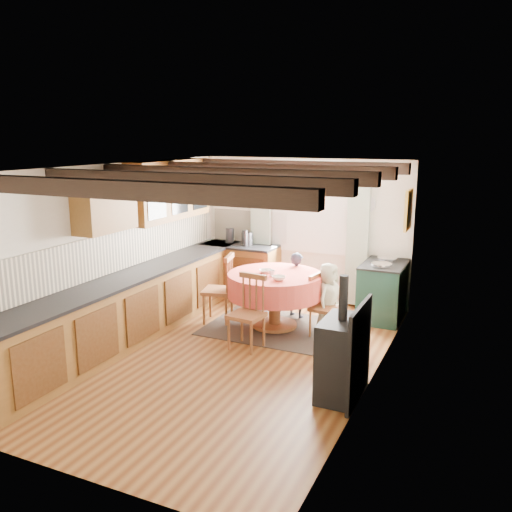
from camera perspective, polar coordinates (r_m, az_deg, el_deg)
The scene contains 41 objects.
floor at distance 6.99m, azimuth -2.77°, elevation -10.57°, with size 3.60×5.50×0.00m, color brown.
ceiling at distance 6.43m, azimuth -3.00°, elevation 9.47°, with size 3.60×5.50×0.00m, color white.
wall_back at distance 9.09m, azimuth 5.12°, elevation 2.78°, with size 3.60×0.00×2.40m, color silver.
wall_front at distance 4.47m, azimuth -19.50°, elevation -8.56°, with size 3.60×0.00×2.40m, color silver.
wall_left at distance 7.59m, azimuth -15.04°, elevation 0.40°, with size 0.00×5.50×2.40m, color silver.
wall_right at distance 6.02m, azimuth 12.53°, elevation -2.64°, with size 0.00×5.50×2.40m, color silver.
beam_a at distance 4.76m, azimuth -14.24°, elevation 6.86°, with size 3.60×0.16×0.16m, color black.
beam_b at distance 5.57m, azimuth -7.78°, elevation 7.94°, with size 3.60×0.16×0.16m, color black.
beam_c at distance 6.44m, azimuth -2.99°, elevation 8.67°, with size 3.60×0.16×0.16m, color black.
beam_d at distance 7.34m, azimuth 0.66°, elevation 9.19°, with size 3.60×0.16×0.16m, color black.
beam_e at distance 8.26m, azimuth 3.51°, elevation 9.56°, with size 3.60×0.16×0.16m, color black.
splash_left at distance 7.81m, azimuth -13.54°, elevation 0.82°, with size 0.02×4.50×0.55m, color beige.
splash_back at distance 9.44m, azimuth -0.66°, elevation 3.21°, with size 1.40×0.02×0.55m, color beige.
base_cabinet_left at distance 7.60m, azimuth -12.95°, elevation -5.40°, with size 0.60×5.30×0.88m, color brown.
base_cabinet_back at distance 9.38m, azimuth -1.65°, elevation -1.62°, with size 1.30×0.60×0.88m, color brown.
worktop_left at distance 7.46m, azimuth -13.01°, elevation -2.06°, with size 0.64×5.30×0.04m, color black.
worktop_back at distance 9.26m, azimuth -1.72°, elevation 1.11°, with size 1.30×0.64×0.04m, color black.
wall_cabinet_glass at distance 8.33m, azimuth -9.17°, elevation 6.97°, with size 0.34×1.80×0.90m, color brown.
wall_cabinet_solid at distance 7.14m, azimuth -15.83°, elevation 5.30°, with size 0.34×0.90×0.70m, color brown.
window_frame at distance 8.98m, azimuth 5.74°, elevation 5.23°, with size 1.34×0.03×1.54m, color white.
window_pane at distance 8.99m, azimuth 5.75°, elevation 5.23°, with size 1.20×0.01×1.40m, color white.
curtain_left at distance 9.29m, azimuth 0.53°, elevation 2.42°, with size 0.35×0.10×2.10m, color #A2A2A2.
curtain_right at distance 8.75m, azimuth 10.76°, elevation 1.54°, with size 0.35×0.10×2.10m, color #A2A2A2.
curtain_rod at distance 8.84m, azimuth 5.65°, elevation 9.02°, with size 0.03×0.03×2.00m, color black.
wall_picture at distance 8.16m, azimuth 15.95°, elevation 4.75°, with size 0.04×0.50×0.60m, color gold.
wall_plate at distance 8.70m, azimuth 11.68°, elevation 5.45°, with size 0.30×0.30×0.02m, color silver.
rug at distance 7.93m, azimuth 1.99°, elevation -7.62°, with size 1.93×1.50×0.01m, color #362A24.
dining_table at distance 7.80m, azimuth 2.01°, elevation -4.82°, with size 1.37×1.37×0.82m, color #BC4946, non-canonical shape.
chair_near at distance 7.04m, azimuth -1.03°, elevation -6.05°, with size 0.43×0.45×0.99m, color brown, non-canonical shape.
chair_left at distance 8.07m, azimuth -4.10°, elevation -3.43°, with size 0.45×0.47×1.05m, color brown, non-canonical shape.
chair_right at distance 7.54m, azimuth 7.35°, elevation -5.29°, with size 0.38×0.40×0.89m, color brown, non-canonical shape.
aga_range at distance 8.42m, azimuth 13.37°, elevation -3.59°, with size 0.63×0.97×0.89m, color #163329, non-canonical shape.
cast_iron_stove at distance 5.80m, azimuth 9.14°, elevation -8.53°, with size 0.41×0.68×1.36m, color black, non-canonical shape.
child_far at distance 8.27m, azimuth 4.34°, elevation -3.09°, with size 0.38×0.25×1.03m, color #262E40.
child_right at distance 7.67m, azimuth 7.69°, elevation -4.48°, with size 0.50×0.32×1.02m, color beige.
bowl_a at distance 7.72m, azimuth 1.06°, elevation -1.63°, with size 0.19×0.19×0.05m, color silver.
bowl_b at distance 7.33m, azimuth 2.43°, elevation -2.38°, with size 0.19×0.19×0.06m, color silver.
cup at distance 7.55m, azimuth 1.70°, elevation -1.82°, with size 0.09×0.09×0.09m, color silver.
canister_tall at distance 9.41m, azimuth -2.80°, elevation 2.20°, with size 0.15×0.15×0.25m, color #262628.
canister_wide at distance 9.21m, azimuth -0.95°, elevation 1.89°, with size 0.20×0.20×0.22m, color #262628.
canister_slim at distance 9.09m, azimuth -1.19°, elevation 1.92°, with size 0.10×0.10×0.27m, color #262628.
Camera 1 is at (2.97, -5.70, 2.77)m, focal length 37.54 mm.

